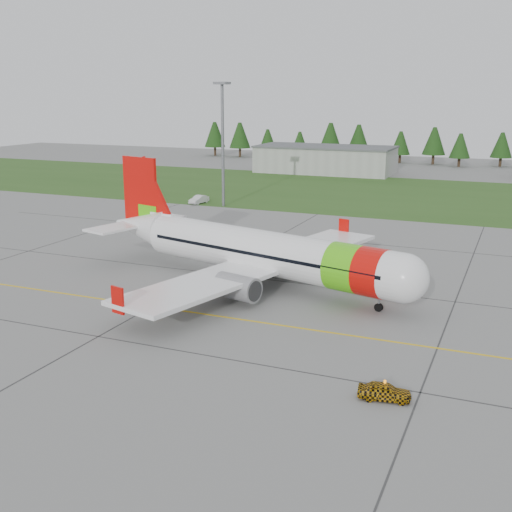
% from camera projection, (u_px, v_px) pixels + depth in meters
% --- Properties ---
extents(ground, '(320.00, 320.00, 0.00)m').
position_uv_depth(ground, '(275.00, 367.00, 44.91)').
color(ground, gray).
rests_on(ground, ground).
extents(aircraft, '(38.03, 35.80, 11.73)m').
position_uv_depth(aircraft, '(260.00, 252.00, 63.41)').
color(aircraft, white).
rests_on(aircraft, ground).
extents(follow_me_car, '(1.35, 1.51, 3.33)m').
position_uv_depth(follow_me_car, '(385.00, 375.00, 39.79)').
color(follow_me_car, '#D99A0C').
rests_on(follow_me_car, ground).
extents(service_van, '(1.68, 1.61, 4.33)m').
position_uv_depth(service_van, '(199.00, 191.00, 110.82)').
color(service_van, silver).
rests_on(service_van, ground).
extents(grass_strip, '(320.00, 50.00, 0.03)m').
position_uv_depth(grass_strip, '(437.00, 197.00, 118.08)').
color(grass_strip, '#30561E').
rests_on(grass_strip, ground).
extents(taxi_guideline, '(120.00, 0.25, 0.02)m').
position_uv_depth(taxi_guideline, '(311.00, 330.00, 52.05)').
color(taxi_guideline, gold).
rests_on(taxi_guideline, ground).
extents(hangar_west, '(32.00, 14.00, 6.00)m').
position_uv_depth(hangar_west, '(325.00, 160.00, 153.66)').
color(hangar_west, '#A8A8A3').
rests_on(hangar_west, ground).
extents(floodlight_mast, '(0.50, 0.50, 20.00)m').
position_uv_depth(floodlight_mast, '(223.00, 147.00, 106.28)').
color(floodlight_mast, slate).
rests_on(floodlight_mast, ground).
extents(treeline, '(160.00, 8.00, 10.00)m').
position_uv_depth(treeline, '(468.00, 147.00, 166.82)').
color(treeline, '#1C3F14').
rests_on(treeline, ground).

